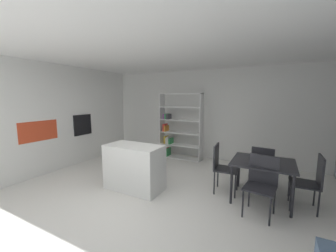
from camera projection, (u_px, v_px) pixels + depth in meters
ground_plane at (142, 199)px, 3.85m from camera, size 9.74×9.74×0.00m
ceiling_slab at (139, 45)px, 3.47m from camera, size 7.08×6.45×0.06m
back_partition at (200, 114)px, 6.45m from camera, size 7.08×0.06×2.76m
tall_cabinet_run_left at (37, 118)px, 5.14m from camera, size 0.60×5.82×2.76m
cabinet_niche_splashback at (39, 131)px, 4.89m from camera, size 0.01×0.92×0.48m
built_in_oven at (83, 125)px, 5.97m from camera, size 0.06×0.58×0.59m
kitchen_island at (134, 167)px, 4.24m from camera, size 1.18×0.62×0.93m
open_bookshelf at (178, 128)px, 6.40m from camera, size 1.36×0.33×2.03m
dining_table at (263, 165)px, 3.74m from camera, size 1.06×0.94×0.74m
dining_chair_far at (263, 165)px, 4.20m from camera, size 0.49×0.51×0.91m
dining_chair_island_side at (221, 164)px, 4.10m from camera, size 0.48×0.46×0.97m
dining_chair_near at (261, 180)px, 3.33m from camera, size 0.51×0.51×0.96m
dining_chair_window_side at (312, 179)px, 3.41m from camera, size 0.45×0.45×0.96m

